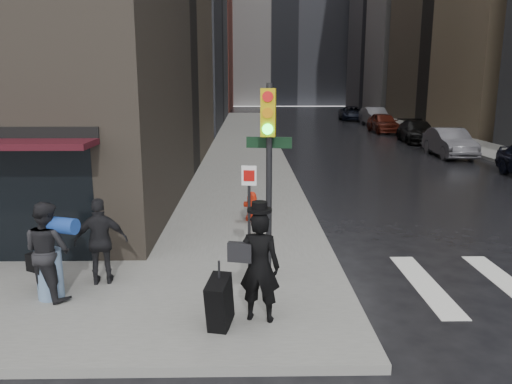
# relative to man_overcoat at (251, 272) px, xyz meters

# --- Properties ---
(ground) EXTENTS (140.00, 140.00, 0.00)m
(ground) POSITION_rel_man_overcoat_xyz_m (-0.16, 0.73, -0.96)
(ground) COLOR black
(ground) RESTS_ON ground
(sidewalk_left) EXTENTS (4.00, 50.00, 0.15)m
(sidewalk_left) POSITION_rel_man_overcoat_xyz_m (-0.16, 27.73, -0.88)
(sidewalk_left) COLOR slate
(sidewalk_left) RESTS_ON ground
(sidewalk_right) EXTENTS (3.00, 50.00, 0.15)m
(sidewalk_right) POSITION_rel_man_overcoat_xyz_m (13.34, 27.73, -0.88)
(sidewalk_right) COLOR slate
(sidewalk_right) RESTS_ON ground
(bldg_left_far) EXTENTS (22.00, 20.00, 26.00)m
(bldg_left_far) POSITION_rel_man_overcoat_xyz_m (-13.16, 62.73, 12.04)
(bldg_left_far) COLOR maroon
(bldg_left_far) RESTS_ON ground
(bldg_right_far) EXTENTS (22.00, 20.00, 25.00)m
(bldg_right_far) POSITION_rel_man_overcoat_xyz_m (25.84, 58.73, 11.54)
(bldg_right_far) COLOR slate
(bldg_right_far) RESTS_ON ground
(bldg_distant) EXTENTS (40.00, 12.00, 32.00)m
(bldg_distant) POSITION_rel_man_overcoat_xyz_m (5.84, 78.73, 15.04)
(bldg_distant) COLOR slate
(bldg_distant) RESTS_ON ground
(man_overcoat) EXTENTS (1.18, 0.92, 1.93)m
(man_overcoat) POSITION_rel_man_overcoat_xyz_m (0.00, 0.00, 0.00)
(man_overcoat) COLOR black
(man_overcoat) RESTS_ON ground
(man_jeans) EXTENTS (1.14, 1.06, 1.70)m
(man_jeans) POSITION_rel_man_overcoat_xyz_m (-3.44, 0.94, 0.04)
(man_jeans) COLOR black
(man_jeans) RESTS_ON ground
(man_greycoat) EXTENTS (1.00, 0.55, 1.61)m
(man_greycoat) POSITION_rel_man_overcoat_xyz_m (-2.72, 1.56, -0.00)
(man_greycoat) COLOR black
(man_greycoat) RESTS_ON ground
(traffic_light) EXTENTS (0.90, 0.48, 3.63)m
(traffic_light) POSITION_rel_man_overcoat_xyz_m (0.29, 1.56, 1.53)
(traffic_light) COLOR black
(traffic_light) RESTS_ON ground
(fire_hydrant) EXTENTS (0.45, 0.34, 0.78)m
(fire_hydrant) POSITION_rel_man_overcoat_xyz_m (0.07, 5.81, -0.46)
(fire_hydrant) COLOR #B21E0B
(fire_hydrant) RESTS_ON ground
(parked_car_2) EXTENTS (1.71, 4.46, 1.45)m
(parked_car_2) POSITION_rel_man_overcoat_xyz_m (10.36, 18.22, -0.23)
(parked_car_2) COLOR #4D4C51
(parked_car_2) RESTS_ON ground
(parked_car_3) EXTENTS (2.40, 4.94, 1.39)m
(parked_car_3) POSITION_rel_man_overcoat_xyz_m (10.78, 24.44, -0.27)
(parked_car_3) COLOR black
(parked_car_3) RESTS_ON ground
(parked_car_4) EXTENTS (1.77, 4.36, 1.48)m
(parked_car_4) POSITION_rel_man_overcoat_xyz_m (10.28, 30.66, -0.22)
(parked_car_4) COLOR #44150D
(parked_car_4) RESTS_ON ground
(parked_car_5) EXTENTS (1.83, 4.85, 1.58)m
(parked_car_5) POSITION_rel_man_overcoat_xyz_m (11.18, 36.88, -0.17)
(parked_car_5) COLOR #45464A
(parked_car_5) RESTS_ON ground
(parked_car_6) EXTENTS (2.59, 4.99, 1.35)m
(parked_car_6) POSITION_rel_man_overcoat_xyz_m (10.46, 43.10, -0.29)
(parked_car_6) COLOR black
(parked_car_6) RESTS_ON ground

